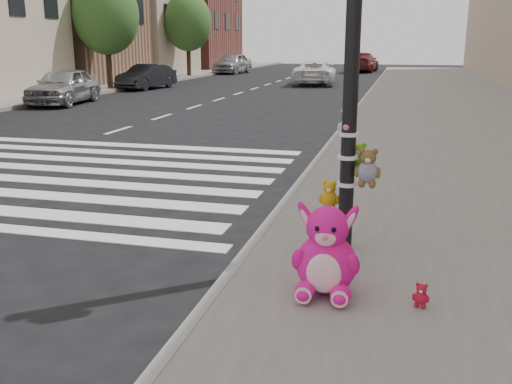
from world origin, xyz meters
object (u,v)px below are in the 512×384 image
(signal_pole, at_px, (352,99))
(pink_bunny, at_px, (326,257))
(car_white_near, at_px, (315,73))
(car_dark_far, at_px, (147,77))
(car_silver_far, at_px, (64,86))
(red_teddy, at_px, (421,295))

(signal_pole, bearing_deg, pink_bunny, -93.10)
(car_white_near, bearing_deg, car_dark_far, 28.66)
(car_dark_far, distance_m, car_white_near, 9.54)
(signal_pole, relative_size, car_dark_far, 1.04)
(signal_pole, relative_size, pink_bunny, 4.54)
(car_silver_far, bearing_deg, signal_pole, -56.34)
(red_teddy, height_order, car_white_near, car_white_near)
(pink_bunny, bearing_deg, car_dark_far, 117.41)
(pink_bunny, bearing_deg, red_teddy, -6.05)
(signal_pole, height_order, car_dark_far, signal_pole)
(pink_bunny, relative_size, car_silver_far, 0.21)
(pink_bunny, xyz_separation_m, car_silver_far, (-12.35, 15.15, 0.21))
(red_teddy, distance_m, car_white_near, 28.59)
(red_teddy, distance_m, car_dark_far, 26.33)
(signal_pole, height_order, car_white_near, signal_pole)
(signal_pole, xyz_separation_m, car_white_near, (-4.49, 26.78, -1.13))
(car_dark_far, bearing_deg, pink_bunny, -52.84)
(signal_pole, distance_m, pink_bunny, 1.80)
(pink_bunny, height_order, car_dark_far, car_dark_far)
(car_silver_far, height_order, car_white_near, car_silver_far)
(red_teddy, bearing_deg, car_silver_far, 140.76)
(pink_bunny, relative_size, car_dark_far, 0.23)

